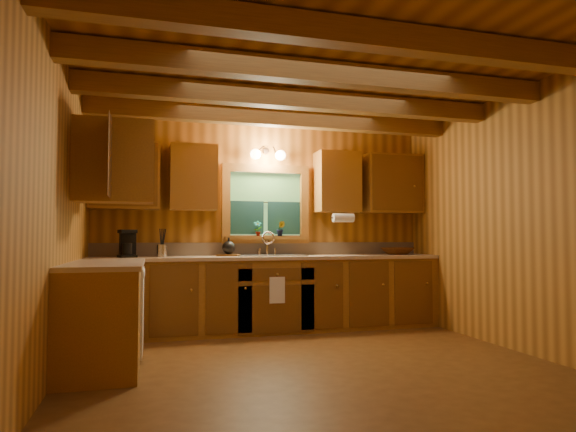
# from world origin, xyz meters

# --- Properties ---
(room) EXTENTS (4.20, 4.20, 4.20)m
(room) POSITION_xyz_m (0.00, 0.00, 1.30)
(room) COLOR brown
(room) RESTS_ON ground
(ceiling_beams) EXTENTS (4.20, 2.54, 0.18)m
(ceiling_beams) POSITION_xyz_m (0.00, 0.00, 2.49)
(ceiling_beams) COLOR brown
(ceiling_beams) RESTS_ON room
(base_cabinets) EXTENTS (4.20, 2.22, 0.86)m
(base_cabinets) POSITION_xyz_m (-0.49, 1.28, 0.43)
(base_cabinets) COLOR brown
(base_cabinets) RESTS_ON ground
(countertop) EXTENTS (4.20, 2.24, 0.04)m
(countertop) POSITION_xyz_m (-0.48, 1.29, 0.88)
(countertop) COLOR tan
(countertop) RESTS_ON base_cabinets
(backsplash) EXTENTS (4.20, 0.02, 0.16)m
(backsplash) POSITION_xyz_m (0.00, 1.89, 0.98)
(backsplash) COLOR tan
(backsplash) RESTS_ON room
(dishwasher_panel) EXTENTS (0.02, 0.60, 0.80)m
(dishwasher_panel) POSITION_xyz_m (-1.47, 0.68, 0.43)
(dishwasher_panel) COLOR white
(dishwasher_panel) RESTS_ON base_cabinets
(upper_cabinets) EXTENTS (4.19, 1.77, 0.78)m
(upper_cabinets) POSITION_xyz_m (-0.56, 1.42, 1.84)
(upper_cabinets) COLOR brown
(upper_cabinets) RESTS_ON room
(window) EXTENTS (1.12, 0.08, 1.00)m
(window) POSITION_xyz_m (0.00, 1.87, 1.53)
(window) COLOR brown
(window) RESTS_ON room
(window_sill) EXTENTS (1.06, 0.14, 0.04)m
(window_sill) POSITION_xyz_m (0.00, 1.82, 1.12)
(window_sill) COLOR brown
(window_sill) RESTS_ON room
(wall_sconce) EXTENTS (0.45, 0.21, 0.17)m
(wall_sconce) POSITION_xyz_m (0.00, 1.75, 2.16)
(wall_sconce) COLOR black
(wall_sconce) RESTS_ON room
(paper_towel_roll) EXTENTS (0.27, 0.11, 0.11)m
(paper_towel_roll) POSITION_xyz_m (0.92, 1.53, 1.37)
(paper_towel_roll) COLOR white
(paper_towel_roll) RESTS_ON upper_cabinets
(dish_towel) EXTENTS (0.18, 0.01, 0.30)m
(dish_towel) POSITION_xyz_m (0.00, 1.26, 0.52)
(dish_towel) COLOR white
(dish_towel) RESTS_ON base_cabinets
(sink) EXTENTS (0.82, 0.48, 0.43)m
(sink) POSITION_xyz_m (0.00, 1.60, 0.86)
(sink) COLOR silver
(sink) RESTS_ON countertop
(coffee_maker) EXTENTS (0.17, 0.22, 0.31)m
(coffee_maker) POSITION_xyz_m (-1.66, 1.60, 1.05)
(coffee_maker) COLOR black
(coffee_maker) RESTS_ON countertop
(utensil_crock) EXTENTS (0.11, 0.11, 0.32)m
(utensil_crock) POSITION_xyz_m (-1.28, 1.55, 0.98)
(utensil_crock) COLOR silver
(utensil_crock) RESTS_ON countertop
(cutting_board) EXTENTS (0.30, 0.26, 0.02)m
(cutting_board) POSITION_xyz_m (-0.50, 1.66, 0.91)
(cutting_board) COLOR brown
(cutting_board) RESTS_ON countertop
(teakettle) EXTENTS (0.16, 0.16, 0.20)m
(teakettle) POSITION_xyz_m (-0.50, 1.66, 1.00)
(teakettle) COLOR black
(teakettle) RESTS_ON cutting_board
(wicker_basket) EXTENTS (0.43, 0.43, 0.09)m
(wicker_basket) POSITION_xyz_m (1.71, 1.62, 0.95)
(wicker_basket) COLOR #48230C
(wicker_basket) RESTS_ON countertop
(potted_plant_left) EXTENTS (0.11, 0.09, 0.20)m
(potted_plant_left) POSITION_xyz_m (-0.12, 1.81, 1.24)
(potted_plant_left) COLOR brown
(potted_plant_left) RESTS_ON window_sill
(potted_plant_right) EXTENTS (0.13, 0.11, 0.19)m
(potted_plant_right) POSITION_xyz_m (0.18, 1.80, 1.24)
(potted_plant_right) COLOR brown
(potted_plant_right) RESTS_ON window_sill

